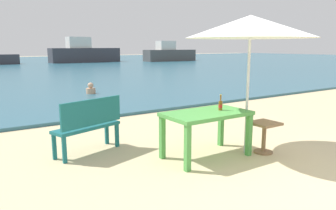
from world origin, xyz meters
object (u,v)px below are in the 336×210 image
boat_ferry (169,54)px  boat_tanker (84,53)px  bench_teal_center (89,123)px  swimmer_person (91,89)px  side_table_wood (264,133)px  patio_umbrella (250,27)px  picnic_table_green (207,119)px  beer_bottle_amber (220,105)px

boat_ferry → boat_tanker: boat_tanker is taller
bench_teal_center → boat_tanker: bearing=70.7°
swimmer_person → boat_ferry: size_ratio=0.06×
side_table_wood → swimmer_person: size_ratio=1.32×
bench_teal_center → patio_umbrella: bearing=-33.3°
picnic_table_green → beer_bottle_amber: 0.35m
patio_umbrella → bench_teal_center: size_ratio=1.84×
side_table_wood → bench_teal_center: (-2.49, 1.62, 0.19)m
bench_teal_center → boat_tanker: 31.26m
picnic_table_green → patio_umbrella: patio_umbrella is taller
side_table_wood → boat_ferry: (17.15, 28.46, 0.55)m
swimmer_person → boat_ferry: bearing=49.9°
side_table_wood → swimmer_person: 7.95m
beer_bottle_amber → boat_ferry: size_ratio=0.04×
beer_bottle_amber → patio_umbrella: bearing=-28.4°
beer_bottle_amber → boat_tanker: size_ratio=0.04×
beer_bottle_amber → bench_teal_center: beer_bottle_amber is taller
picnic_table_green → patio_umbrella: bearing=-18.3°
boat_tanker → side_table_wood: bearing=-104.1°
beer_bottle_amber → boat_tanker: bearing=74.5°
swimmer_person → boat_ferry: boat_ferry is taller
bench_teal_center → boat_ferry: size_ratio=0.20×
beer_bottle_amber → patio_umbrella: (0.40, -0.22, 1.26)m
bench_teal_center → swimmer_person: (2.38, 6.33, -0.30)m
picnic_table_green → bench_teal_center: (-1.53, 1.23, -0.11)m
picnic_table_green → boat_tanker: size_ratio=0.19×
boat_ferry → swimmer_person: bearing=-130.1°
beer_bottle_amber → side_table_wood: 0.92m
swimmer_person → boat_tanker: 24.51m
swimmer_person → side_table_wood: bearing=-89.2°
picnic_table_green → swimmer_person: bearing=83.6°
picnic_table_green → bench_teal_center: 1.97m
side_table_wood → boat_ferry: boat_ferry is taller
boat_tanker → picnic_table_green: bearing=-106.0°
boat_ferry → bench_teal_center: bearing=-126.2°
beer_bottle_amber → bench_teal_center: 2.23m
beer_bottle_amber → side_table_wood: bearing=-29.4°
bench_teal_center → boat_tanker: boat_tanker is taller
picnic_table_green → swimmer_person: 7.62m
patio_umbrella → swimmer_person: (0.16, 7.78, -1.88)m
picnic_table_green → patio_umbrella: size_ratio=0.61×
patio_umbrella → swimmer_person: patio_umbrella is taller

